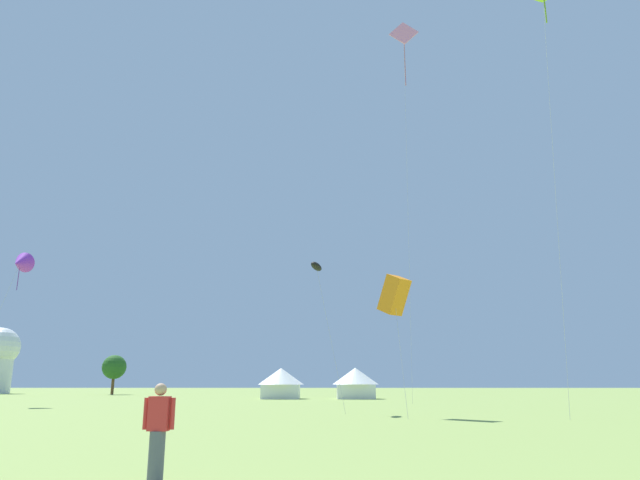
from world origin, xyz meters
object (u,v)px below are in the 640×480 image
at_px(kite_black_parafoil, 316,267).
at_px(kite_purple_delta, 20,263).
at_px(kite_orange_box, 394,295).
at_px(person_spectator, 158,434).
at_px(festival_tent_right, 355,382).
at_px(tree_distant_left, 114,367).
at_px(kite_pink_diamond, 404,39).
at_px(festival_tent_center, 281,382).

height_order(kite_black_parafoil, kite_purple_delta, kite_purple_delta).
xyz_separation_m(kite_orange_box, person_spectator, (-6.77, -20.73, -5.62)).
relative_size(festival_tent_right, tree_distant_left, 0.88).
relative_size(kite_purple_delta, tree_distant_left, 2.13).
relative_size(kite_black_parafoil, kite_orange_box, 1.22).
relative_size(person_spectator, tree_distant_left, 0.30).
bearing_deg(kite_pink_diamond, person_spectator, -105.27).
distance_m(kite_purple_delta, festival_tent_right, 35.96).
xyz_separation_m(kite_black_parafoil, festival_tent_center, (-4.50, 29.82, -7.09)).
bearing_deg(kite_orange_box, festival_tent_center, 104.65).
height_order(kite_orange_box, festival_tent_center, kite_orange_box).
height_order(kite_purple_delta, tree_distant_left, kite_purple_delta).
bearing_deg(festival_tent_center, kite_orange_box, -75.35).
distance_m(kite_black_parafoil, festival_tent_center, 30.98).
relative_size(kite_purple_delta, festival_tent_center, 2.43).
relative_size(kite_orange_box, festival_tent_right, 1.47).
height_order(kite_pink_diamond, festival_tent_right, kite_pink_diamond).
height_order(kite_purple_delta, kite_orange_box, kite_purple_delta).
relative_size(kite_purple_delta, person_spectator, 7.21).
bearing_deg(festival_tent_center, festival_tent_right, 0.00).
distance_m(kite_black_parafoil, kite_purple_delta, 27.32).
xyz_separation_m(kite_black_parafoil, tree_distant_left, (-31.83, 52.75, -4.91)).
bearing_deg(person_spectator, tree_distant_left, 110.75).
bearing_deg(person_spectator, kite_purple_delta, 122.44).
height_order(festival_tent_right, tree_distant_left, tree_distant_left).
relative_size(kite_orange_box, person_spectator, 4.40).
bearing_deg(tree_distant_left, kite_black_parafoil, -58.89).
bearing_deg(kite_purple_delta, tree_distant_left, 99.17).
bearing_deg(festival_tent_center, kite_black_parafoil, -81.41).
bearing_deg(festival_tent_center, person_spectator, -87.77).
bearing_deg(kite_black_parafoil, person_spectator, -95.40).
height_order(kite_orange_box, kite_pink_diamond, kite_pink_diamond).
relative_size(person_spectator, festival_tent_right, 0.33).
xyz_separation_m(festival_tent_right, tree_distant_left, (-35.66, 22.93, 2.17)).
bearing_deg(kite_black_parafoil, kite_purple_delta, 156.94).
bearing_deg(tree_distant_left, kite_purple_delta, -80.83).
distance_m(kite_orange_box, kite_pink_diamond, 34.39).
bearing_deg(tree_distant_left, festival_tent_right, -32.74).
distance_m(kite_orange_box, tree_distant_left, 67.60).
xyz_separation_m(kite_purple_delta, festival_tent_center, (20.53, 19.16, -9.62)).
height_order(person_spectator, festival_tent_center, festival_tent_center).
height_order(person_spectator, tree_distant_left, tree_distant_left).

